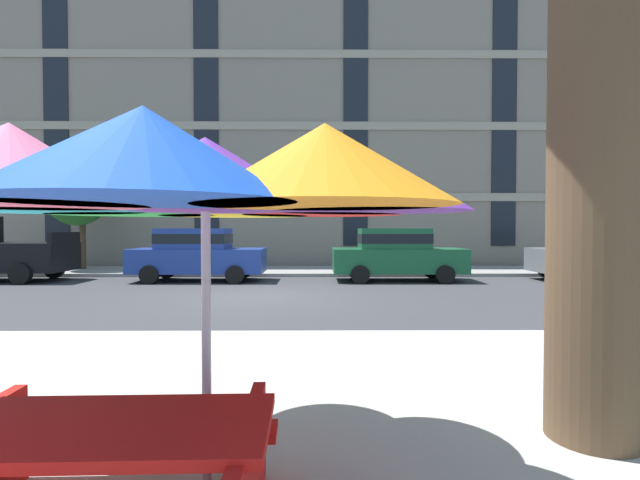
{
  "coord_description": "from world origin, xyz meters",
  "views": [
    {
      "loc": [
        1.6,
        -11.94,
        1.76
      ],
      "look_at": [
        1.71,
        3.2,
        1.4
      ],
      "focal_mm": 26.01,
      "sensor_mm": 36.0,
      "label": 1
    }
  ],
  "objects_px": {
    "picnic_table": "(94,477)",
    "sedan_gray": "(601,253)",
    "street_tree_left": "(80,196)",
    "patio_umbrella": "(205,180)",
    "sedan_green": "(396,253)",
    "sedan_blue": "(197,253)"
  },
  "relations": [
    {
      "from": "patio_umbrella",
      "to": "picnic_table",
      "type": "bearing_deg",
      "value": -126.7
    },
    {
      "from": "sedan_green",
      "to": "patio_umbrella",
      "type": "height_order",
      "value": "patio_umbrella"
    },
    {
      "from": "patio_umbrella",
      "to": "picnic_table",
      "type": "distance_m",
      "value": 1.75
    },
    {
      "from": "patio_umbrella",
      "to": "street_tree_left",
      "type": "bearing_deg",
      "value": 119.15
    },
    {
      "from": "patio_umbrella",
      "to": "sedan_green",
      "type": "bearing_deg",
      "value": 74.96
    },
    {
      "from": "sedan_blue",
      "to": "picnic_table",
      "type": "relative_size",
      "value": 2.39
    },
    {
      "from": "patio_umbrella",
      "to": "sedan_blue",
      "type": "bearing_deg",
      "value": 104.67
    },
    {
      "from": "sedan_gray",
      "to": "street_tree_left",
      "type": "distance_m",
      "value": 19.73
    },
    {
      "from": "sedan_blue",
      "to": "sedan_gray",
      "type": "relative_size",
      "value": 1.0
    },
    {
      "from": "sedan_blue",
      "to": "street_tree_left",
      "type": "xyz_separation_m",
      "value": [
        -5.61,
        3.32,
        2.16
      ]
    },
    {
      "from": "sedan_green",
      "to": "sedan_gray",
      "type": "relative_size",
      "value": 1.0
    },
    {
      "from": "sedan_green",
      "to": "sedan_gray",
      "type": "distance_m",
      "value": 6.98
    },
    {
      "from": "picnic_table",
      "to": "sedan_gray",
      "type": "bearing_deg",
      "value": 50.81
    },
    {
      "from": "sedan_blue",
      "to": "patio_umbrella",
      "type": "xyz_separation_m",
      "value": [
        3.33,
        -12.7,
        1.12
      ]
    },
    {
      "from": "sedan_gray",
      "to": "street_tree_left",
      "type": "xyz_separation_m",
      "value": [
        -19.33,
        3.32,
        2.16
      ]
    },
    {
      "from": "sedan_blue",
      "to": "sedan_green",
      "type": "height_order",
      "value": "same"
    },
    {
      "from": "sedan_green",
      "to": "picnic_table",
      "type": "distance_m",
      "value": 13.84
    },
    {
      "from": "picnic_table",
      "to": "sedan_green",
      "type": "bearing_deg",
      "value": 73.84
    },
    {
      "from": "sedan_blue",
      "to": "sedan_green",
      "type": "relative_size",
      "value": 1.0
    },
    {
      "from": "sedan_green",
      "to": "street_tree_left",
      "type": "xyz_separation_m",
      "value": [
        -12.35,
        3.32,
        2.16
      ]
    },
    {
      "from": "sedan_blue",
      "to": "sedan_green",
      "type": "bearing_deg",
      "value": 0.0
    },
    {
      "from": "sedan_blue",
      "to": "sedan_gray",
      "type": "height_order",
      "value": "same"
    }
  ]
}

